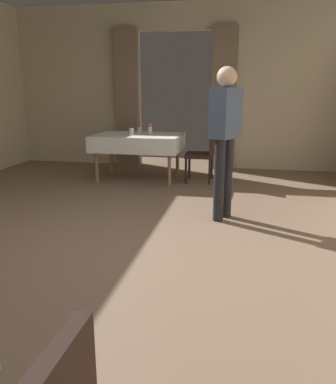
{
  "coord_description": "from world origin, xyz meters",
  "views": [
    {
      "loc": [
        1.36,
        -3.37,
        1.49
      ],
      "look_at": [
        0.58,
        0.56,
        0.43
      ],
      "focal_mm": 36.69,
      "sensor_mm": 36.0,
      "label": 1
    }
  ],
  "objects_px": {
    "glass_mid_c": "(131,131)",
    "person_waiter_by_doorway": "(225,131)",
    "chair_mid_right": "(205,150)",
    "flower_vase_mid": "(150,128)",
    "dining_table_mid": "(138,140)",
    "glass_mid_d": "(140,130)",
    "plate_mid_b": "(123,132)"
  },
  "relations": [
    {
      "from": "glass_mid_c",
      "to": "person_waiter_by_doorway",
      "type": "bearing_deg",
      "value": -47.93
    },
    {
      "from": "chair_mid_right",
      "to": "person_waiter_by_doorway",
      "type": "distance_m",
      "value": 1.96
    },
    {
      "from": "flower_vase_mid",
      "to": "dining_table_mid",
      "type": "bearing_deg",
      "value": -147.57
    },
    {
      "from": "dining_table_mid",
      "to": "flower_vase_mid",
      "type": "xyz_separation_m",
      "value": [
        0.18,
        0.12,
        0.19
      ]
    },
    {
      "from": "chair_mid_right",
      "to": "glass_mid_d",
      "type": "bearing_deg",
      "value": 164.96
    },
    {
      "from": "glass_mid_d",
      "to": "person_waiter_by_doorway",
      "type": "distance_m",
      "value": 2.69
    },
    {
      "from": "plate_mid_b",
      "to": "person_waiter_by_doorway",
      "type": "height_order",
      "value": "person_waiter_by_doorway"
    },
    {
      "from": "glass_mid_d",
      "to": "person_waiter_by_doorway",
      "type": "height_order",
      "value": "person_waiter_by_doorway"
    },
    {
      "from": "glass_mid_c",
      "to": "flower_vase_mid",
      "type": "bearing_deg",
      "value": 26.67
    },
    {
      "from": "plate_mid_b",
      "to": "glass_mid_c",
      "type": "relative_size",
      "value": 1.87
    },
    {
      "from": "dining_table_mid",
      "to": "plate_mid_b",
      "type": "relative_size",
      "value": 7.35
    },
    {
      "from": "dining_table_mid",
      "to": "flower_vase_mid",
      "type": "relative_size",
      "value": 7.83
    },
    {
      "from": "dining_table_mid",
      "to": "glass_mid_d",
      "type": "xyz_separation_m",
      "value": [
        -0.06,
        0.34,
        0.13
      ]
    },
    {
      "from": "plate_mid_b",
      "to": "glass_mid_d",
      "type": "xyz_separation_m",
      "value": [
        0.26,
        0.16,
        0.04
      ]
    },
    {
      "from": "dining_table_mid",
      "to": "glass_mid_c",
      "type": "height_order",
      "value": "glass_mid_c"
    },
    {
      "from": "chair_mid_right",
      "to": "flower_vase_mid",
      "type": "height_order",
      "value": "flower_vase_mid"
    },
    {
      "from": "plate_mid_b",
      "to": "person_waiter_by_doorway",
      "type": "relative_size",
      "value": 0.11
    },
    {
      "from": "dining_table_mid",
      "to": "plate_mid_b",
      "type": "xyz_separation_m",
      "value": [
        -0.32,
        0.19,
        0.1
      ]
    },
    {
      "from": "person_waiter_by_doorway",
      "to": "glass_mid_d",
      "type": "bearing_deg",
      "value": 126.18
    },
    {
      "from": "plate_mid_b",
      "to": "glass_mid_d",
      "type": "distance_m",
      "value": 0.3
    },
    {
      "from": "dining_table_mid",
      "to": "chair_mid_right",
      "type": "distance_m",
      "value": 1.12
    },
    {
      "from": "dining_table_mid",
      "to": "plate_mid_b",
      "type": "bearing_deg",
      "value": 149.86
    },
    {
      "from": "dining_table_mid",
      "to": "person_waiter_by_doorway",
      "type": "distance_m",
      "value": 2.4
    },
    {
      "from": "glass_mid_c",
      "to": "person_waiter_by_doorway",
      "type": "distance_m",
      "value": 2.43
    },
    {
      "from": "chair_mid_right",
      "to": "glass_mid_c",
      "type": "xyz_separation_m",
      "value": [
        -1.21,
        -0.06,
        0.29
      ]
    },
    {
      "from": "glass_mid_c",
      "to": "person_waiter_by_doorway",
      "type": "xyz_separation_m",
      "value": [
        1.62,
        -1.79,
        0.22
      ]
    },
    {
      "from": "flower_vase_mid",
      "to": "glass_mid_d",
      "type": "height_order",
      "value": "flower_vase_mid"
    },
    {
      "from": "glass_mid_d",
      "to": "glass_mid_c",
      "type": "bearing_deg",
      "value": -95.76
    },
    {
      "from": "glass_mid_d",
      "to": "flower_vase_mid",
      "type": "bearing_deg",
      "value": -42.97
    },
    {
      "from": "plate_mid_b",
      "to": "flower_vase_mid",
      "type": "bearing_deg",
      "value": -8.1
    },
    {
      "from": "dining_table_mid",
      "to": "glass_mid_c",
      "type": "bearing_deg",
      "value": -165.26
    },
    {
      "from": "flower_vase_mid",
      "to": "plate_mid_b",
      "type": "height_order",
      "value": "flower_vase_mid"
    }
  ]
}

